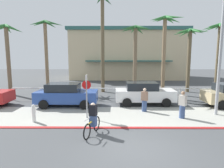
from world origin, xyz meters
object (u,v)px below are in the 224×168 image
palm_tree_0 (7,42)px  palm_tree_1 (46,38)px  palm_tree_3 (135,42)px  palm_tree_4 (165,34)px  bollard_1 (34,113)px  cyclist_yellow_0 (93,119)px  pedestrian_1 (182,106)px  car_white_2 (144,93)px  palm_tree_2 (102,24)px  stop_sign_bike_lane (87,90)px  palm_tree_5 (190,42)px  streetlight_curb (223,45)px  palm_tree_6 (219,39)px  pedestrian_0 (144,101)px  car_blue_1 (66,94)px

palm_tree_0 → palm_tree_1: (2.66, 2.86, 0.61)m
palm_tree_3 → palm_tree_4: bearing=3.8°
bollard_1 → cyclist_yellow_0: bearing=-24.7°
palm_tree_4 → pedestrian_1: palm_tree_4 is taller
car_white_2 → palm_tree_0: bearing=163.2°
palm_tree_2 → pedestrian_1: size_ratio=5.96×
stop_sign_bike_lane → bollard_1: size_ratio=2.56×
palm_tree_3 → palm_tree_5: (5.51, 0.98, 0.08)m
streetlight_curb → palm_tree_4: bearing=101.5°
cyclist_yellow_0 → car_white_2: bearing=60.1°
stop_sign_bike_lane → palm_tree_4: bearing=50.4°
palm_tree_0 → palm_tree_6: size_ratio=0.95×
bollard_1 → pedestrian_0: 6.78m
palm_tree_0 → palm_tree_4: 14.84m
streetlight_curb → palm_tree_3: (-4.31, 7.13, 0.67)m
car_blue_1 → car_white_2: 5.81m
bollard_1 → palm_tree_5: size_ratio=0.16×
palm_tree_4 → pedestrian_0: (-2.87, -6.41, -5.03)m
palm_tree_4 → car_white_2: bearing=-120.4°
palm_tree_6 → pedestrian_0: bearing=-139.6°
palm_tree_3 → car_blue_1: 8.41m
palm_tree_4 → palm_tree_0: bearing=-177.2°
pedestrian_0 → pedestrian_1: size_ratio=0.97×
palm_tree_1 → pedestrian_0: bearing=-42.6°
palm_tree_2 → pedestrian_1: palm_tree_2 is taller
palm_tree_5 → cyclist_yellow_0: 14.53m
stop_sign_bike_lane → pedestrian_1: (5.59, 0.00, -0.93)m
palm_tree_1 → cyclist_yellow_0: 14.60m
car_blue_1 → pedestrian_0: bearing=-13.9°
palm_tree_3 → car_blue_1: bearing=-138.7°
pedestrian_0 → pedestrian_1: pedestrian_1 is taller
car_blue_1 → pedestrian_0: size_ratio=2.81×
palm_tree_3 → pedestrian_0: 7.52m
palm_tree_6 → pedestrian_0: size_ratio=4.41×
car_white_2 → pedestrian_0: bearing=-98.1°
stop_sign_bike_lane → pedestrian_0: size_ratio=1.64×
streetlight_curb → palm_tree_0: 17.59m
palm_tree_0 → palm_tree_5: 17.55m
palm_tree_4 → palm_tree_5: palm_tree_4 is taller
pedestrian_1 → palm_tree_4: bearing=83.6°
palm_tree_3 → palm_tree_1: bearing=166.0°
palm_tree_3 → palm_tree_5: size_ratio=1.02×
streetlight_curb → palm_tree_5: 8.23m
palm_tree_1 → cyclist_yellow_0: size_ratio=4.26×
palm_tree_2 → car_blue_1: size_ratio=2.19×
stop_sign_bike_lane → palm_tree_6: bearing=35.5°
palm_tree_1 → palm_tree_2: 6.36m
palm_tree_4 → palm_tree_5: size_ratio=1.17×
stop_sign_bike_lane → car_blue_1: bearing=124.3°
cyclist_yellow_0 → pedestrian_1: size_ratio=1.08×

